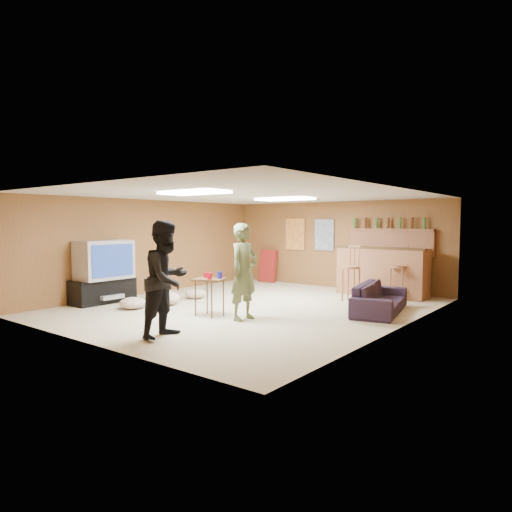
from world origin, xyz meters
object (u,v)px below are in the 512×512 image
Objects in this scene: bar_counter at (382,272)px; person_olive at (244,272)px; person_black at (167,279)px; sofa at (380,298)px; tray_table at (209,297)px; tv_body at (104,260)px.

person_olive is (-0.85, -3.92, 0.28)m from bar_counter.
person_black is 4.05m from sofa.
person_black is at bearing 176.70° from person_olive.
bar_counter is 2.96× the size of tray_table.
tv_body is 0.59× the size of sofa.
tv_body reaches higher than sofa.
bar_counter is 4.02m from person_olive.
person_olive is at bearing -102.21° from bar_counter.
person_black is (-0.98, -5.52, 0.30)m from bar_counter.
tray_table is at bearing 7.93° from tv_body.
tray_table reaches higher than sofa.
tv_body is 5.56m from sofa.
tray_table is (-0.53, 1.43, -0.51)m from person_black.
person_black reaches higher than sofa.
person_olive is 2.64m from sofa.
tray_table is (-0.66, -0.16, -0.49)m from person_olive.
bar_counter is 1.08× the size of sofa.
person_olive is 1.60m from person_black.
tv_body is at bearing -133.00° from bar_counter.
sofa is at bearing -36.80° from person_olive.
person_olive is 0.89× the size of sofa.
bar_counter is 1.21× the size of person_olive.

